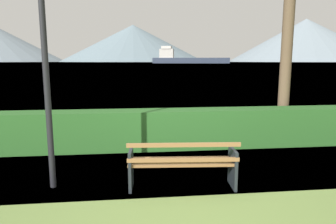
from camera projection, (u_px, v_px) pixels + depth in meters
ground_plane at (182, 186)px, 5.35m from camera, size 1400.00×1400.00×0.00m
water_surface at (134, 63)px, 308.78m from camera, size 620.00×620.00×0.00m
park_bench at (182, 164)px, 5.22m from camera, size 1.87×0.71×0.87m
hedge_row at (167, 129)px, 7.65m from camera, size 12.97×0.68×0.96m
lamp_post at (44, 41)px, 4.93m from camera, size 0.30×0.30×3.62m
cargo_ship_large at (185, 59)px, 250.40m from camera, size 62.62×23.87×13.79m
distant_hills at (144, 41)px, 566.70m from camera, size 866.17×330.98×78.08m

